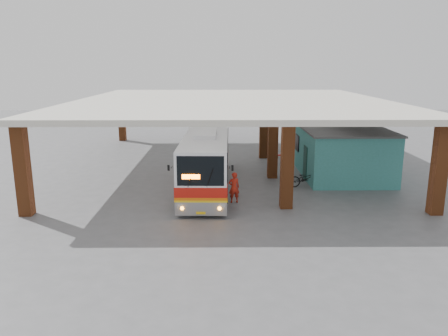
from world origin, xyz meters
The scene contains 8 objects.
ground centered at (0.00, 0.00, 0.00)m, with size 90.00×90.00×0.00m, color #515154.
brick_columns centered at (1.43, 5.00, 2.17)m, with size 20.10×21.60×4.35m.
canopy_roof centered at (0.50, 6.50, 4.50)m, with size 21.00×23.00×0.30m, color beige.
shop_building centered at (7.49, 4.00, 1.56)m, with size 5.20×8.20×3.11m.
coach_bus centered at (-1.06, 0.97, 1.67)m, with size 2.67×11.63×3.37m.
motorcycle centered at (4.70, 0.76, 0.51)m, with size 0.68×1.96×1.03m, color black.
pedestrian centered at (0.42, -2.16, 0.81)m, with size 0.59×0.39×1.62m, color red.
red_chair centered at (4.37, 8.92, 0.35)m, with size 0.41×0.41×0.75m.
Camera 1 is at (-0.27, -23.81, 6.99)m, focal length 35.00 mm.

